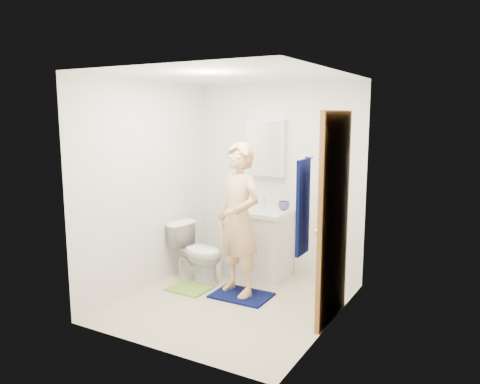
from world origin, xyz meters
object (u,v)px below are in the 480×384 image
towel (303,207)px  vanity_cabinet (258,245)px  soap_dispenser (236,200)px  medicine_cabinet (266,148)px  toilet (197,252)px  man (239,220)px  toothbrush_cup (284,206)px

towel → vanity_cabinet: bearing=128.5°
towel → soap_dispenser: 2.10m
towel → soap_dispenser: bearing=135.4°
medicine_cabinet → soap_dispenser: medicine_cabinet is taller
toilet → soap_dispenser: bearing=-19.3°
medicine_cabinet → soap_dispenser: bearing=-140.4°
vanity_cabinet → man: (0.11, -0.68, 0.47)m
man → toilet: bearing=-173.1°
vanity_cabinet → soap_dispenser: size_ratio=4.36×
toothbrush_cup → man: (-0.18, -0.81, -0.03)m
towel → toilet: towel is taller
medicine_cabinet → toothbrush_cup: medicine_cabinet is taller
toilet → soap_dispenser: 0.81m
vanity_cabinet → man: bearing=-80.7°
toilet → man: (0.67, -0.16, 0.51)m
vanity_cabinet → toothbrush_cup: size_ratio=5.84×
towel → toilet: bearing=150.9°
vanity_cabinet → soap_dispenser: soap_dispenser is taller
vanity_cabinet → towel: (1.18, -1.48, 0.85)m
toilet → soap_dispenser: soap_dispenser is taller
vanity_cabinet → toothbrush_cup: toothbrush_cup is taller
toilet → toothbrush_cup: (0.85, 0.65, 0.55)m
soap_dispenser → toothbrush_cup: soap_dispenser is taller
medicine_cabinet → man: bearing=-83.0°
vanity_cabinet → towel: bearing=-51.5°
medicine_cabinet → man: (0.11, -0.91, -0.73)m
soap_dispenser → man: size_ratio=0.11×
toilet → toothbrush_cup: bearing=-44.4°
vanity_cabinet → soap_dispenser: (-0.30, -0.02, 0.54)m
toilet → man: 0.86m
man → soap_dispenser: bearing=142.5°
vanity_cabinet → medicine_cabinet: (0.00, 0.22, 1.20)m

